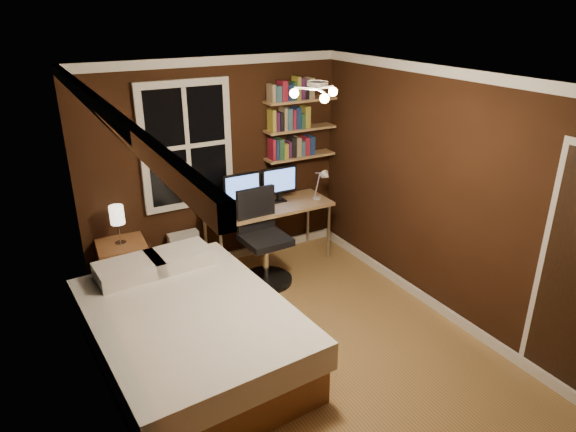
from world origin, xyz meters
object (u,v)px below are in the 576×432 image
bed (190,333)px  office_chair (263,247)px  monitor_right (279,184)px  monitor_left (242,191)px  radiator (185,253)px  desk (268,211)px  nightstand (124,269)px  desk_lamp (321,184)px  bedside_lamp (118,225)px

bed → office_chair: (1.25, 1.04, 0.12)m
office_chair → monitor_right: bearing=43.2°
monitor_left → bed: bearing=-129.0°
radiator → desk: 1.12m
nightstand → bed: bearing=-77.2°
office_chair → desk: bearing=53.7°
bed → desk: (1.52, 1.43, 0.37)m
bed → desk_lamp: bearing=26.5°
monitor_right → office_chair: size_ratio=0.43×
monitor_left → desk_lamp: monitor_left is taller
radiator → monitor_right: 1.41m
monitor_left → office_chair: (0.03, -0.47, -0.54)m
nightstand → desk_lamp: bearing=-1.2°
radiator → monitor_right: monitor_right is taller
desk → nightstand: bearing=177.8°
bed → desk: bearing=39.3°
desk → monitor_left: monitor_left is taller
bed → desk_lamp: desk_lamp is taller
bedside_lamp → desk: (1.75, -0.07, -0.16)m
bedside_lamp → desk: 1.76m
desk → bed: bearing=-136.7°
bed → monitor_left: monitor_left is taller
bedside_lamp → nightstand: bearing=0.0°
bed → office_chair: office_chair is taller
monitor_left → monitor_right: (0.50, 0.00, 0.00)m
nightstand → desk_lamp: size_ratio=1.43×
monitor_left → desk: bearing=-14.8°
bed → radiator: bed is taller
nightstand → desk_lamp: 2.51m
desk → monitor_right: bearing=21.5°
bed → radiator: size_ratio=4.25×
bed → monitor_left: (1.22, 1.51, 0.65)m
desk → monitor_left: 0.42m
bedside_lamp → monitor_right: size_ratio=0.92×
desk → monitor_right: 0.35m
nightstand → bedside_lamp: bedside_lamp is taller
monitor_left → office_chair: bearing=-86.0°
bed → bedside_lamp: size_ratio=5.25×
bedside_lamp → desk: bearing=-2.2°
radiator → monitor_right: bearing=-6.3°
bed → desk_lamp: size_ratio=5.19×
nightstand → monitor_right: bearing=4.3°
monitor_right → desk_lamp: (0.46, -0.23, -0.00)m
monitor_left → monitor_right: same height
desk_lamp → radiator: bearing=167.8°
bed → desk: size_ratio=1.45×
radiator → nightstand: bearing=-168.7°
monitor_right → desk_lamp: monitor_right is taller
desk → desk_lamp: (0.66, -0.15, 0.28)m
bed → nightstand: size_ratio=3.62×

